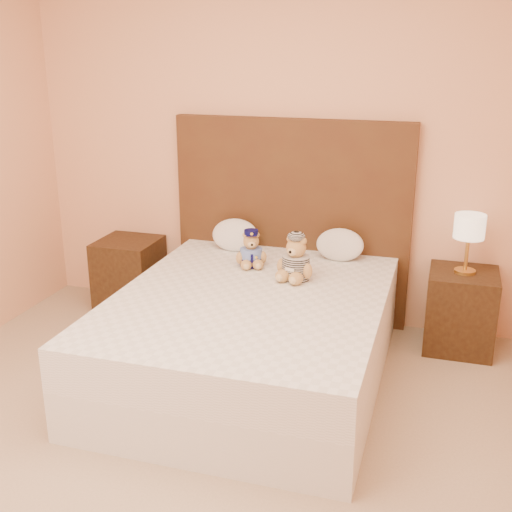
{
  "coord_description": "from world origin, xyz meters",
  "views": [
    {
      "loc": [
        1.09,
        -2.25,
        2.01
      ],
      "look_at": [
        -0.04,
        1.45,
        0.72
      ],
      "focal_mm": 45.0,
      "sensor_mm": 36.0,
      "label": 1
    }
  ],
  "objects_px": {
    "teddy_prisoner": "(296,258)",
    "lamp": "(469,229)",
    "nightstand_right": "(460,310)",
    "nightstand_left": "(129,274)",
    "bed": "(250,336)",
    "pillow_right": "(340,243)",
    "teddy_police": "(251,248)",
    "pillow_left": "(235,233)"
  },
  "relations": [
    {
      "from": "teddy_prisoner",
      "to": "lamp",
      "type": "bearing_deg",
      "value": 37.96
    },
    {
      "from": "nightstand_right",
      "to": "nightstand_left",
      "type": "bearing_deg",
      "value": 180.0
    },
    {
      "from": "bed",
      "to": "pillow_right",
      "type": "bearing_deg",
      "value": 64.18
    },
    {
      "from": "bed",
      "to": "teddy_police",
      "type": "distance_m",
      "value": 0.67
    },
    {
      "from": "teddy_prisoner",
      "to": "pillow_left",
      "type": "bearing_deg",
      "value": 154.65
    },
    {
      "from": "nightstand_right",
      "to": "pillow_left",
      "type": "distance_m",
      "value": 1.68
    },
    {
      "from": "lamp",
      "to": "pillow_right",
      "type": "bearing_deg",
      "value": 177.97
    },
    {
      "from": "teddy_police",
      "to": "lamp",
      "type": "bearing_deg",
      "value": -10.35
    },
    {
      "from": "bed",
      "to": "teddy_prisoner",
      "type": "xyz_separation_m",
      "value": [
        0.2,
        0.35,
        0.42
      ]
    },
    {
      "from": "pillow_left",
      "to": "teddy_prisoner",
      "type": "bearing_deg",
      "value": -39.94
    },
    {
      "from": "nightstand_left",
      "to": "nightstand_right",
      "type": "height_order",
      "value": "same"
    },
    {
      "from": "bed",
      "to": "teddy_police",
      "type": "xyz_separation_m",
      "value": [
        -0.15,
        0.51,
        0.4
      ]
    },
    {
      "from": "pillow_left",
      "to": "pillow_right",
      "type": "distance_m",
      "value": 0.78
    },
    {
      "from": "pillow_right",
      "to": "lamp",
      "type": "bearing_deg",
      "value": -2.03
    },
    {
      "from": "nightstand_left",
      "to": "pillow_left",
      "type": "height_order",
      "value": "pillow_left"
    },
    {
      "from": "lamp",
      "to": "nightstand_right",
      "type": "bearing_deg",
      "value": 0.0
    },
    {
      "from": "teddy_police",
      "to": "teddy_prisoner",
      "type": "bearing_deg",
      "value": -46.84
    },
    {
      "from": "lamp",
      "to": "pillow_left",
      "type": "xyz_separation_m",
      "value": [
        -1.63,
        0.03,
        -0.18
      ]
    },
    {
      "from": "lamp",
      "to": "teddy_police",
      "type": "height_order",
      "value": "lamp"
    },
    {
      "from": "teddy_police",
      "to": "pillow_left",
      "type": "distance_m",
      "value": 0.39
    },
    {
      "from": "lamp",
      "to": "pillow_right",
      "type": "xyz_separation_m",
      "value": [
        -0.85,
        0.03,
        -0.18
      ]
    },
    {
      "from": "bed",
      "to": "lamp",
      "type": "xyz_separation_m",
      "value": [
        1.25,
        0.8,
        0.57
      ]
    },
    {
      "from": "pillow_left",
      "to": "pillow_right",
      "type": "height_order",
      "value": "pillow_left"
    },
    {
      "from": "bed",
      "to": "pillow_right",
      "type": "xyz_separation_m",
      "value": [
        0.4,
        0.83,
        0.39
      ]
    },
    {
      "from": "teddy_police",
      "to": "pillow_left",
      "type": "height_order",
      "value": "teddy_police"
    },
    {
      "from": "lamp",
      "to": "teddy_prisoner",
      "type": "xyz_separation_m",
      "value": [
        -1.05,
        -0.45,
        -0.15
      ]
    },
    {
      "from": "nightstand_right",
      "to": "teddy_prisoner",
      "type": "relative_size",
      "value": 1.86
    },
    {
      "from": "nightstand_left",
      "to": "pillow_left",
      "type": "distance_m",
      "value": 0.96
    },
    {
      "from": "nightstand_left",
      "to": "bed",
      "type": "bearing_deg",
      "value": -32.62
    },
    {
      "from": "lamp",
      "to": "bed",
      "type": "bearing_deg",
      "value": -147.38
    },
    {
      "from": "nightstand_right",
      "to": "pillow_left",
      "type": "bearing_deg",
      "value": 178.94
    },
    {
      "from": "bed",
      "to": "lamp",
      "type": "distance_m",
      "value": 1.59
    },
    {
      "from": "lamp",
      "to": "pillow_right",
      "type": "distance_m",
      "value": 0.87
    },
    {
      "from": "bed",
      "to": "pillow_right",
      "type": "distance_m",
      "value": 1.0
    },
    {
      "from": "lamp",
      "to": "teddy_police",
      "type": "distance_m",
      "value": 1.44
    },
    {
      "from": "bed",
      "to": "teddy_prisoner",
      "type": "height_order",
      "value": "teddy_prisoner"
    },
    {
      "from": "nightstand_right",
      "to": "bed",
      "type": "bearing_deg",
      "value": -147.38
    },
    {
      "from": "nightstand_left",
      "to": "nightstand_right",
      "type": "relative_size",
      "value": 1.0
    },
    {
      "from": "nightstand_right",
      "to": "teddy_police",
      "type": "bearing_deg",
      "value": -168.23
    },
    {
      "from": "teddy_prisoner",
      "to": "pillow_right",
      "type": "distance_m",
      "value": 0.53
    },
    {
      "from": "pillow_right",
      "to": "bed",
      "type": "bearing_deg",
      "value": -115.82
    },
    {
      "from": "teddy_prisoner",
      "to": "pillow_left",
      "type": "height_order",
      "value": "teddy_prisoner"
    }
  ]
}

